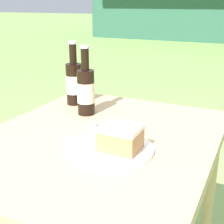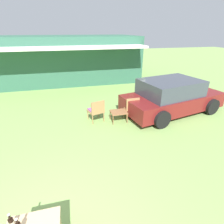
{
  "view_description": "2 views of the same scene",
  "coord_description": "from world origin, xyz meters",
  "views": [
    {
      "loc": [
        0.43,
        -0.79,
        1.11
      ],
      "look_at": [
        0.0,
        0.1,
        0.76
      ],
      "focal_mm": 50.0,
      "sensor_mm": 36.0,
      "label": 1
    },
    {
      "loc": [
        0.68,
        -1.47,
        3.09
      ],
      "look_at": [
        1.81,
        3.05,
        0.9
      ],
      "focal_mm": 28.0,
      "sensor_mm": 36.0,
      "label": 2
    }
  ],
  "objects": [
    {
      "name": "patio_table",
      "position": [
        0.0,
        0.0,
        0.64
      ],
      "size": [
        0.71,
        0.85,
        0.71
      ],
      "color": "tan",
      "rests_on": "ground_plane"
    },
    {
      "name": "cake_on_plate",
      "position": [
        0.09,
        -0.07,
        0.74
      ],
      "size": [
        0.25,
        0.25,
        0.08
      ],
      "color": "white",
      "rests_on": "patio_table"
    },
    {
      "name": "cola_bottle_far",
      "position": [
        -0.25,
        0.26,
        0.81
      ],
      "size": [
        0.07,
        0.07,
        0.26
      ],
      "color": "black",
      "rests_on": "patio_table"
    },
    {
      "name": "fork",
      "position": [
        0.0,
        -0.06,
        0.72
      ],
      "size": [
        0.2,
        0.02,
        0.01
      ],
      "color": "silver",
      "rests_on": "patio_table"
    },
    {
      "name": "cola_bottle_near",
      "position": [
        -0.14,
        0.17,
        0.81
      ],
      "size": [
        0.07,
        0.07,
        0.26
      ],
      "color": "black",
      "rests_on": "patio_table"
    },
    {
      "name": "loose_bottle_cap",
      "position": [
        -0.06,
        0.07,
        0.72
      ],
      "size": [
        0.03,
        0.03,
        0.01
      ],
      "color": "silver",
      "rests_on": "patio_table"
    }
  ]
}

